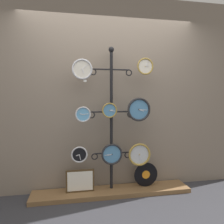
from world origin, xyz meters
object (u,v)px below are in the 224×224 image
object	(u,v)px
clock_middle_right	(139,109)
clock_bottom_right	(139,155)
display_stand	(111,136)
clock_bottom_left	(79,155)
clock_bottom_center	(112,154)
picture_frame	(80,181)
clock_middle_left	(83,114)
clock_top_right	(145,66)
clock_middle_center	(110,110)
vinyl_record	(146,175)
clock_top_left	(82,69)

from	to	relation	value
clock_middle_right	clock_bottom_right	xyz separation A→B (m)	(0.02, 0.01, -0.63)
display_stand	clock_bottom_left	size ratio (longest dim) A/B	9.27
display_stand	clock_bottom_center	distance (m)	0.25
clock_bottom_left	display_stand	bearing A→B (deg)	10.39
picture_frame	clock_middle_left	bearing A→B (deg)	-46.33
display_stand	clock_bottom_center	bearing A→B (deg)	-95.02
clock_top_right	clock_middle_center	xyz separation A→B (m)	(-0.49, 0.01, -0.60)
clock_middle_left	clock_middle_center	distance (m)	0.36
display_stand	clock_bottom_left	world-z (taller)	display_stand
clock_bottom_left	vinyl_record	bearing A→B (deg)	2.43
display_stand	clock_bottom_right	size ratio (longest dim) A/B	6.37
clock_middle_center	picture_frame	world-z (taller)	clock_middle_center
clock_bottom_center	clock_bottom_right	xyz separation A→B (m)	(0.39, -0.02, -0.02)
clock_middle_left	clock_bottom_center	bearing A→B (deg)	2.86
clock_middle_right	picture_frame	size ratio (longest dim) A/B	0.85
clock_middle_left	clock_bottom_left	distance (m)	0.54
clock_top_left	display_stand	bearing A→B (deg)	12.71
clock_middle_right	picture_frame	bearing A→B (deg)	175.94
clock_middle_left	clock_bottom_left	xyz separation A→B (m)	(-0.05, 0.02, -0.54)
clock_top_right	vinyl_record	xyz separation A→B (m)	(0.05, 0.05, -1.54)
clock_middle_center	clock_bottom_right	world-z (taller)	clock_middle_center
clock_bottom_left	picture_frame	size ratio (longest dim) A/B	0.57
clock_middle_right	clock_bottom_right	bearing A→B (deg)	20.00
clock_bottom_left	vinyl_record	distance (m)	1.01
display_stand	clock_bottom_center	xyz separation A→B (m)	(-0.01, -0.08, -0.23)
clock_bottom_left	picture_frame	bearing A→B (deg)	75.87
display_stand	clock_bottom_left	bearing A→B (deg)	-169.61
clock_middle_left	picture_frame	bearing A→B (deg)	133.67
display_stand	clock_middle_left	size ratio (longest dim) A/B	9.92
vinyl_record	clock_middle_left	bearing A→B (deg)	-176.36
vinyl_record	clock_middle_center	bearing A→B (deg)	-175.35
clock_top_left	picture_frame	xyz separation A→B (m)	(-0.04, 0.04, -1.50)
clock_middle_left	vinyl_record	distance (m)	1.26
display_stand	vinyl_record	xyz separation A→B (m)	(0.50, -0.04, -0.57)
clock_middle_right	vinyl_record	bearing A→B (deg)	26.56
clock_bottom_left	clock_top_right	bearing A→B (deg)	-0.89
display_stand	clock_middle_center	world-z (taller)	display_stand
clock_top_right	picture_frame	xyz separation A→B (m)	(-0.90, 0.04, -1.56)
clock_bottom_left	picture_frame	distance (m)	0.37
clock_middle_center	clock_bottom_center	size ratio (longest dim) A/B	0.69
clock_bottom_left	clock_bottom_center	bearing A→B (deg)	0.34
clock_middle_center	clock_bottom_right	bearing A→B (deg)	-2.47
clock_top_left	clock_bottom_right	distance (m)	1.40
clock_top_right	picture_frame	world-z (taller)	clock_top_right
clock_middle_center	vinyl_record	world-z (taller)	clock_middle_center
clock_middle_left	display_stand	bearing A→B (deg)	14.03
clock_bottom_left	clock_bottom_right	size ratio (longest dim) A/B	0.69
display_stand	clock_top_right	xyz separation A→B (m)	(0.45, -0.10, 0.97)
display_stand	clock_bottom_right	distance (m)	0.47
clock_top_right	clock_bottom_left	xyz separation A→B (m)	(-0.90, 0.01, -1.19)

